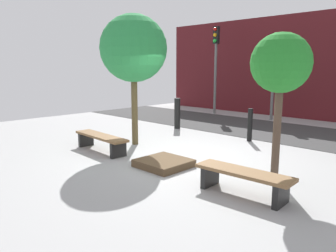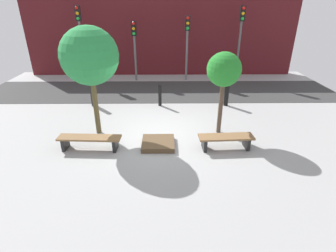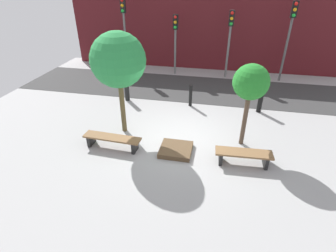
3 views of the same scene
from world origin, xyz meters
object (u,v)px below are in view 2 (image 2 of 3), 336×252
at_px(tree_behind_left_bench, 89,57).
at_px(traffic_light_west, 80,31).
at_px(bollard_far_left, 93,94).
at_px(bollard_left, 160,95).
at_px(bench_right, 226,140).
at_px(traffic_light_mid_east, 187,37).
at_px(traffic_light_mid_west, 134,40).
at_px(tree_behind_right_bench, 224,71).
at_px(planter_bed, 158,143).
at_px(bollard_center, 227,94).
at_px(bench_left, 90,140).
at_px(traffic_light_east, 241,31).

xyz_separation_m(tree_behind_left_bench, traffic_light_west, (-2.26, 6.82, 0.10)).
height_order(tree_behind_left_bench, bollard_far_left, tree_behind_left_bench).
bearing_deg(bollard_left, bollard_far_left, 180.00).
xyz_separation_m(bench_right, traffic_light_mid_east, (-0.67, 7.97, 2.14)).
height_order(bollard_far_left, traffic_light_mid_west, traffic_light_mid_west).
bearing_deg(traffic_light_mid_west, tree_behind_left_bench, -95.60).
distance_m(tree_behind_right_bench, traffic_light_west, 9.46).
relative_size(planter_bed, tree_behind_left_bench, 0.29).
bearing_deg(bench_right, traffic_light_west, 126.45).
height_order(planter_bed, traffic_light_mid_east, traffic_light_mid_east).
bearing_deg(bench_right, tree_behind_right_bench, 87.12).
bearing_deg(bollard_far_left, tree_behind_right_bench, -27.51).
bearing_deg(tree_behind_right_bench, traffic_light_mid_east, 95.60).
relative_size(tree_behind_right_bench, traffic_light_west, 0.70).
distance_m(traffic_light_mid_west, traffic_light_mid_east, 2.94).
relative_size(tree_behind_left_bench, tree_behind_right_bench, 1.28).
height_order(bollard_center, traffic_light_mid_east, traffic_light_mid_east).
xyz_separation_m(bench_right, bollard_left, (-2.13, 3.80, 0.17)).
relative_size(bench_right, traffic_light_west, 0.43).
xyz_separation_m(tree_behind_right_bench, bollard_center, (0.82, 2.65, -1.68)).
bearing_deg(traffic_light_mid_west, bollard_far_left, -109.59).
xyz_separation_m(planter_bed, bollard_left, (0.00, 3.60, 0.41)).
bearing_deg(planter_bed, bollard_center, 50.70).
bearing_deg(tree_behind_left_bench, bollard_left, 51.13).
xyz_separation_m(bench_left, planter_bed, (2.13, 0.20, -0.24)).
bearing_deg(bollard_center, traffic_light_west, 150.42).
height_order(planter_bed, bollard_left, bollard_left).
bearing_deg(bench_right, tree_behind_left_bench, 161.98).
xyz_separation_m(bench_left, traffic_light_mid_west, (0.67, 7.97, 1.96)).
relative_size(tree_behind_right_bench, bollard_left, 2.88).
height_order(planter_bed, bollard_center, bollard_center).
relative_size(bench_right, traffic_light_mid_west, 0.53).
height_order(bench_right, tree_behind_left_bench, tree_behind_left_bench).
height_order(bollard_far_left, traffic_light_east, traffic_light_east).
height_order(traffic_light_west, traffic_light_east, traffic_light_west).
height_order(bollard_far_left, bollard_left, bollard_far_left).
height_order(tree_behind_left_bench, tree_behind_right_bench, tree_behind_left_bench).
bearing_deg(planter_bed, bench_right, -5.35).
height_order(bench_left, traffic_light_east, traffic_light_east).
relative_size(traffic_light_mid_west, traffic_light_mid_east, 0.92).
xyz_separation_m(bench_left, bollard_center, (5.08, 3.80, 0.22)).
bearing_deg(traffic_light_mid_west, bench_left, -94.79).
xyz_separation_m(bollard_center, traffic_light_east, (1.45, 4.17, 2.23)).
bearing_deg(traffic_light_west, traffic_light_east, -0.00).
relative_size(tree_behind_right_bench, bollard_far_left, 2.57).
xyz_separation_m(bench_left, bollard_left, (2.13, 3.80, 0.17)).
bearing_deg(traffic_light_mid_west, traffic_light_mid_east, 0.01).
distance_m(planter_bed, bollard_far_left, 4.68).
height_order(bench_left, tree_behind_right_bench, tree_behind_right_bench).
bearing_deg(bench_right, traffic_light_mid_west, 111.42).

